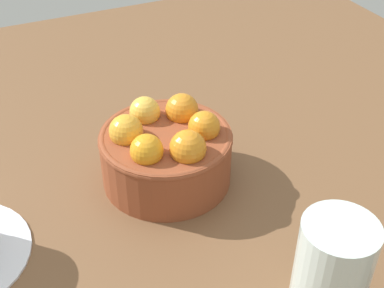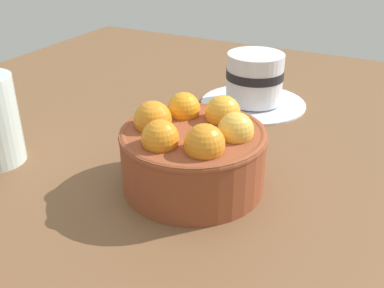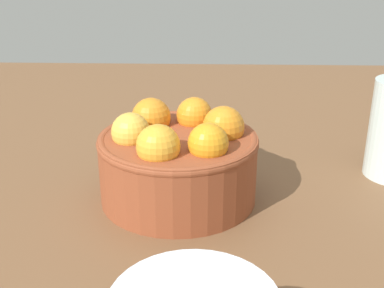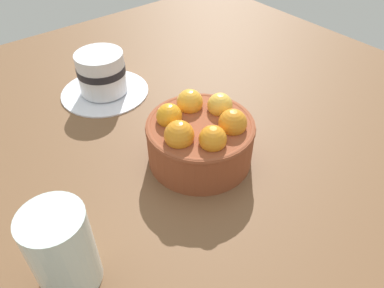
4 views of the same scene
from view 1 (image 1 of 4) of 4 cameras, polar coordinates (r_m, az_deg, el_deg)
The scene contains 3 objects.
ground_plane at distance 67.31cm, azimuth -2.67°, elevation -5.04°, with size 118.06×111.31×4.09cm, color brown.
terracotta_bowl at distance 63.25cm, azimuth -2.82°, elevation -0.69°, with size 15.97×15.97×9.57cm.
water_glass at distance 49.98cm, azimuth 14.93°, elevation -13.10°, with size 6.86×6.86×10.88cm, color silver.
Camera 1 is at (18.35, 47.03, 42.48)cm, focal length 49.16 mm.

